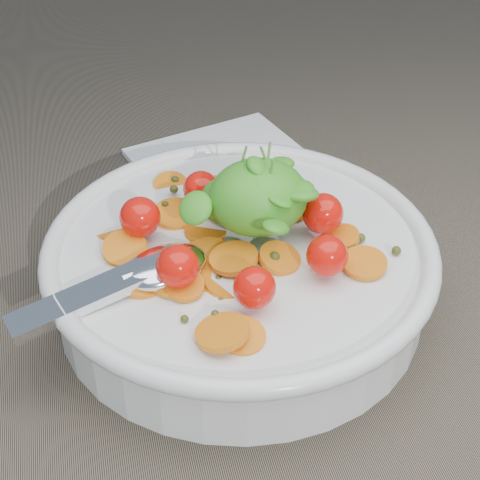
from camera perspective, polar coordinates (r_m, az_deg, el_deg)
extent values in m
plane|color=#675B4A|center=(0.55, 2.06, -3.08)|extent=(6.00, 6.00, 0.00)
cylinder|color=white|center=(0.51, 0.00, -2.63)|extent=(0.26, 0.26, 0.05)
torus|color=white|center=(0.50, 0.00, -0.47)|extent=(0.27, 0.27, 0.01)
cylinder|color=white|center=(0.53, 0.00, -4.43)|extent=(0.13, 0.13, 0.01)
cylinder|color=brown|center=(0.51, 0.00, -2.63)|extent=(0.23, 0.23, 0.04)
cylinder|color=orange|center=(0.51, -8.00, -0.64)|extent=(0.03, 0.03, 0.01)
cylinder|color=orange|center=(0.53, -1.66, 2.76)|extent=(0.03, 0.03, 0.01)
cylinder|color=orange|center=(0.55, 0.34, 4.12)|extent=(0.03, 0.03, 0.01)
cylinder|color=orange|center=(0.43, 0.23, -7.45)|extent=(0.03, 0.03, 0.01)
cylinder|color=orange|center=(0.53, -5.05, 2.05)|extent=(0.04, 0.04, 0.01)
cylinder|color=orange|center=(0.49, -2.47, -1.28)|extent=(0.04, 0.04, 0.01)
cylinder|color=orange|center=(0.47, -7.61, -3.09)|extent=(0.04, 0.04, 0.02)
cylinder|color=orange|center=(0.55, -2.24, 4.14)|extent=(0.04, 0.04, 0.01)
cylinder|color=orange|center=(0.47, -5.09, -3.24)|extent=(0.04, 0.04, 0.01)
cylinder|color=orange|center=(0.49, -8.93, -0.67)|extent=(0.04, 0.04, 0.02)
cylinder|color=orange|center=(0.46, -4.30, -3.54)|extent=(0.03, 0.03, 0.01)
cylinder|color=orange|center=(0.48, 3.09, -1.41)|extent=(0.04, 0.03, 0.01)
cylinder|color=orange|center=(0.51, 7.89, 0.18)|extent=(0.03, 0.03, 0.01)
cylinder|color=orange|center=(0.48, -2.51, -2.92)|extent=(0.05, 0.05, 0.01)
cylinder|color=orange|center=(0.43, -1.38, -7.15)|extent=(0.04, 0.04, 0.01)
cylinder|color=orange|center=(0.52, -9.62, 0.61)|extent=(0.04, 0.04, 0.01)
cylinder|color=orange|center=(0.53, 3.94, 2.20)|extent=(0.04, 0.04, 0.01)
cylinder|color=orange|center=(0.56, -5.39, 4.23)|extent=(0.04, 0.04, 0.01)
cylinder|color=orange|center=(0.47, -1.03, -3.73)|extent=(0.03, 0.03, 0.02)
cylinder|color=orange|center=(0.51, -2.71, 0.53)|extent=(0.03, 0.03, 0.01)
cylinder|color=orange|center=(0.48, -0.49, -1.43)|extent=(0.05, 0.05, 0.01)
cylinder|color=orange|center=(0.48, 9.63, -1.77)|extent=(0.03, 0.03, 0.01)
sphere|color=#3F4216|center=(0.54, -5.82, 2.37)|extent=(0.01, 0.01, 0.01)
sphere|color=#3F4216|center=(0.46, -1.49, -4.71)|extent=(0.01, 0.01, 0.01)
sphere|color=#3F4216|center=(0.48, 2.70, -1.32)|extent=(0.01, 0.01, 0.01)
sphere|color=#3F4216|center=(0.47, -3.79, -2.82)|extent=(0.01, 0.01, 0.01)
sphere|color=#3F4216|center=(0.47, 2.01, -3.59)|extent=(0.01, 0.01, 0.01)
sphere|color=#3F4216|center=(0.50, 12.04, -0.81)|extent=(0.01, 0.01, 0.01)
sphere|color=#3F4216|center=(0.57, -5.05, 4.65)|extent=(0.01, 0.01, 0.01)
sphere|color=#3F4216|center=(0.56, -0.07, 4.90)|extent=(0.01, 0.01, 0.01)
sphere|color=#3F4216|center=(0.53, -2.75, 2.35)|extent=(0.01, 0.01, 0.01)
sphere|color=#3F4216|center=(0.55, -5.15, 3.94)|extent=(0.01, 0.01, 0.01)
sphere|color=#3F4216|center=(0.47, -1.67, -3.08)|extent=(0.01, 0.01, 0.01)
sphere|color=#3F4216|center=(0.44, -1.93, -5.79)|extent=(0.01, 0.01, 0.01)
sphere|color=#3F4216|center=(0.53, -5.83, 2.76)|extent=(0.01, 0.01, 0.01)
sphere|color=#3F4216|center=(0.52, 0.95, 2.38)|extent=(0.01, 0.01, 0.01)
sphere|color=#3F4216|center=(0.51, 9.36, 0.17)|extent=(0.01, 0.01, 0.01)
sphere|color=#3F4216|center=(0.44, -4.32, -6.13)|extent=(0.01, 0.01, 0.01)
sphere|color=red|center=(0.50, 6.44, 2.06)|extent=(0.03, 0.03, 0.03)
sphere|color=red|center=(0.53, 1.62, 4.61)|extent=(0.03, 0.03, 0.03)
sphere|color=red|center=(0.53, -3.04, 4.01)|extent=(0.03, 0.03, 0.03)
sphere|color=red|center=(0.50, -7.77, 1.77)|extent=(0.03, 0.03, 0.03)
sphere|color=red|center=(0.46, -4.86, -2.07)|extent=(0.03, 0.03, 0.03)
sphere|color=red|center=(0.44, 1.14, -3.71)|extent=(0.03, 0.03, 0.03)
sphere|color=red|center=(0.47, 6.78, -1.20)|extent=(0.03, 0.03, 0.03)
ellipsoid|color=green|center=(0.49, 1.42, 3.36)|extent=(0.07, 0.06, 0.05)
ellipsoid|color=green|center=(0.50, -0.89, 3.09)|extent=(0.04, 0.04, 0.03)
ellipsoid|color=green|center=(0.49, 3.83, 3.60)|extent=(0.03, 0.03, 0.02)
ellipsoid|color=green|center=(0.48, 1.80, 3.88)|extent=(0.03, 0.03, 0.02)
ellipsoid|color=green|center=(0.48, 1.97, 4.16)|extent=(0.03, 0.03, 0.01)
ellipsoid|color=green|center=(0.50, 3.25, 5.97)|extent=(0.03, 0.03, 0.01)
ellipsoid|color=green|center=(0.48, -3.46, 2.50)|extent=(0.03, 0.03, 0.03)
ellipsoid|color=green|center=(0.49, 1.13, 5.34)|extent=(0.02, 0.03, 0.01)
ellipsoid|color=green|center=(0.45, 2.79, 1.01)|extent=(0.03, 0.03, 0.02)
ellipsoid|color=green|center=(0.49, 1.41, 4.04)|extent=(0.02, 0.02, 0.01)
ellipsoid|color=green|center=(0.48, 4.38, 3.83)|extent=(0.03, 0.03, 0.02)
ellipsoid|color=green|center=(0.51, -0.25, 4.86)|extent=(0.02, 0.02, 0.01)
ellipsoid|color=green|center=(0.49, 0.74, 4.27)|extent=(0.03, 0.03, 0.02)
ellipsoid|color=green|center=(0.47, 3.04, 3.12)|extent=(0.03, 0.03, 0.02)
ellipsoid|color=green|center=(0.47, 2.03, 4.21)|extent=(0.03, 0.03, 0.02)
ellipsoid|color=green|center=(0.48, 1.76, 4.89)|extent=(0.03, 0.04, 0.02)
ellipsoid|color=green|center=(0.48, 1.32, 5.73)|extent=(0.02, 0.02, 0.02)
ellipsoid|color=green|center=(0.49, 1.95, 4.62)|extent=(0.03, 0.03, 0.03)
ellipsoid|color=green|center=(0.48, 4.74, 3.58)|extent=(0.03, 0.03, 0.02)
ellipsoid|color=green|center=(0.52, 0.34, 4.67)|extent=(0.02, 0.02, 0.01)
ellipsoid|color=green|center=(0.49, 1.71, 3.82)|extent=(0.02, 0.02, 0.01)
ellipsoid|color=green|center=(0.49, 1.37, 4.16)|extent=(0.03, 0.03, 0.01)
ellipsoid|color=green|center=(0.49, -0.24, 4.88)|extent=(0.02, 0.02, 0.02)
ellipsoid|color=green|center=(0.48, 1.43, 5.18)|extent=(0.02, 0.02, 0.02)
cylinder|color=#4C8C33|center=(0.48, 2.19, 4.09)|extent=(0.01, 0.00, 0.04)
cylinder|color=#4C8C33|center=(0.49, 2.49, 5.04)|extent=(0.02, 0.01, 0.04)
cylinder|color=#4C8C33|center=(0.49, 2.04, 5.09)|extent=(0.01, 0.02, 0.04)
cylinder|color=#4C8C33|center=(0.49, -0.18, 4.95)|extent=(0.01, 0.01, 0.04)
ellipsoid|color=silver|center=(0.47, -5.89, -2.08)|extent=(0.07, 0.06, 0.02)
cube|color=silver|center=(0.46, -11.05, -4.01)|extent=(0.11, 0.06, 0.02)
cylinder|color=silver|center=(0.47, -7.93, -2.73)|extent=(0.02, 0.02, 0.01)
cube|color=white|center=(0.68, -1.21, 6.01)|extent=(0.18, 0.17, 0.01)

